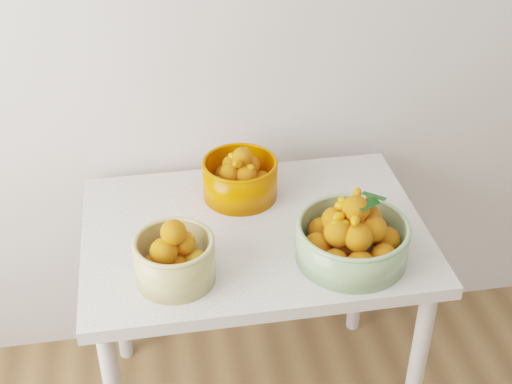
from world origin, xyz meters
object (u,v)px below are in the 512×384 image
(table, at_px, (254,254))
(bowl_cream, at_px, (175,258))
(bowl_green, at_px, (352,238))
(bowl_orange, at_px, (240,177))

(table, height_order, bowl_cream, bowl_cream)
(table, xyz_separation_m, bowl_green, (0.24, -0.18, 0.17))
(table, xyz_separation_m, bowl_cream, (-0.24, -0.18, 0.17))
(bowl_cream, bearing_deg, table, 37.05)
(bowl_orange, bearing_deg, table, -85.46)
(table, relative_size, bowl_green, 3.14)
(bowl_cream, relative_size, bowl_green, 0.86)
(table, bearing_deg, bowl_cream, -142.95)
(bowl_cream, bearing_deg, bowl_green, 0.83)
(bowl_green, bearing_deg, bowl_orange, 125.72)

